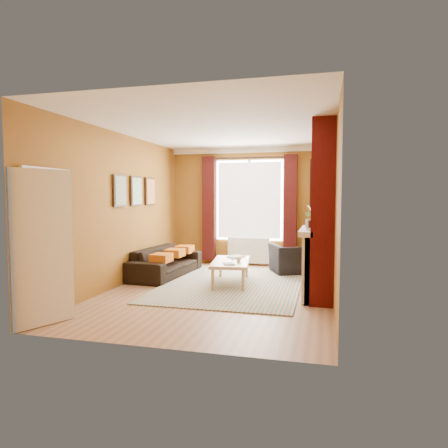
{
  "coord_description": "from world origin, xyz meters",
  "views": [
    {
      "loc": [
        1.75,
        -6.68,
        1.65
      ],
      "look_at": [
        0.0,
        0.25,
        1.15
      ],
      "focal_mm": 32.0,
      "sensor_mm": 36.0,
      "label": 1
    }
  ],
  "objects_px": {
    "wicker_stool": "(281,259)",
    "sofa": "(166,262)",
    "coffee_table": "(231,263)",
    "armchair": "(295,259)",
    "floor_lamp": "(312,219)"
  },
  "relations": [
    {
      "from": "coffee_table",
      "to": "wicker_stool",
      "type": "height_order",
      "value": "coffee_table"
    },
    {
      "from": "armchair",
      "to": "floor_lamp",
      "type": "bearing_deg",
      "value": -145.73
    },
    {
      "from": "coffee_table",
      "to": "floor_lamp",
      "type": "bearing_deg",
      "value": 44.75
    },
    {
      "from": "wicker_stool",
      "to": "floor_lamp",
      "type": "relative_size",
      "value": 0.3
    },
    {
      "from": "wicker_stool",
      "to": "coffee_table",
      "type": "bearing_deg",
      "value": -111.45
    },
    {
      "from": "armchair",
      "to": "coffee_table",
      "type": "distance_m",
      "value": 1.74
    },
    {
      "from": "armchair",
      "to": "coffee_table",
      "type": "height_order",
      "value": "armchair"
    },
    {
      "from": "armchair",
      "to": "floor_lamp",
      "type": "xyz_separation_m",
      "value": [
        0.32,
        0.52,
        0.82
      ]
    },
    {
      "from": "armchair",
      "to": "floor_lamp",
      "type": "distance_m",
      "value": 1.03
    },
    {
      "from": "wicker_stool",
      "to": "sofa",
      "type": "bearing_deg",
      "value": -147.2
    },
    {
      "from": "coffee_table",
      "to": "sofa",
      "type": "bearing_deg",
      "value": 155.21
    },
    {
      "from": "sofa",
      "to": "coffee_table",
      "type": "height_order",
      "value": "sofa"
    },
    {
      "from": "coffee_table",
      "to": "wicker_stool",
      "type": "bearing_deg",
      "value": 60.33
    },
    {
      "from": "sofa",
      "to": "armchair",
      "type": "relative_size",
      "value": 2.1
    },
    {
      "from": "armchair",
      "to": "wicker_stool",
      "type": "relative_size",
      "value": 2.23
    }
  ]
}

